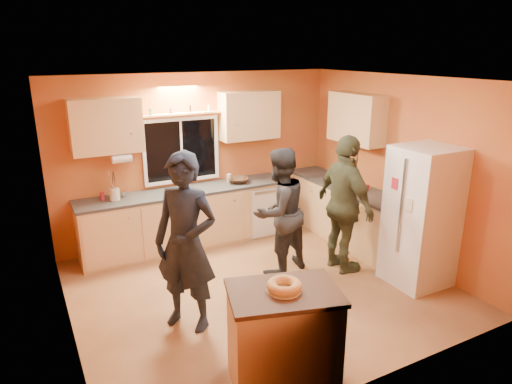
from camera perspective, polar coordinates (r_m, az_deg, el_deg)
ground at (r=5.99m, az=0.52°, el=-11.83°), size 4.50×4.50×0.00m
room_shell at (r=5.79m, az=-0.34°, el=4.38°), size 4.54×4.04×2.61m
back_counter at (r=7.21m, az=-5.85°, el=-2.74°), size 4.23×0.62×0.90m
right_counter at (r=7.19m, az=12.38°, el=-3.10°), size 0.62×1.84×0.90m
refrigerator at (r=6.14m, az=20.01°, el=-2.93°), size 0.72×0.70×1.80m
island at (r=4.28m, az=3.42°, el=-17.56°), size 1.11×0.90×0.94m
bundt_pastry at (r=4.01m, az=3.55°, el=-11.63°), size 0.31×0.31×0.09m
person_left at (r=4.88m, az=-8.77°, el=-6.34°), size 0.82×0.84×1.95m
person_center at (r=6.06m, az=2.92°, el=-2.49°), size 0.97×0.83×1.72m
person_right at (r=6.19m, az=11.04°, el=-1.62°), size 0.50×1.12×1.88m
mixing_bowl at (r=7.23m, az=-2.24°, el=1.50°), size 0.43×0.43×0.08m
utensil_crock at (r=6.68m, az=-17.27°, el=-0.27°), size 0.14×0.14×0.17m
potted_plant at (r=6.47m, az=16.35°, el=-0.28°), size 0.28×0.26×0.27m
red_box at (r=7.06m, az=13.22°, el=0.59°), size 0.19×0.16×0.07m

